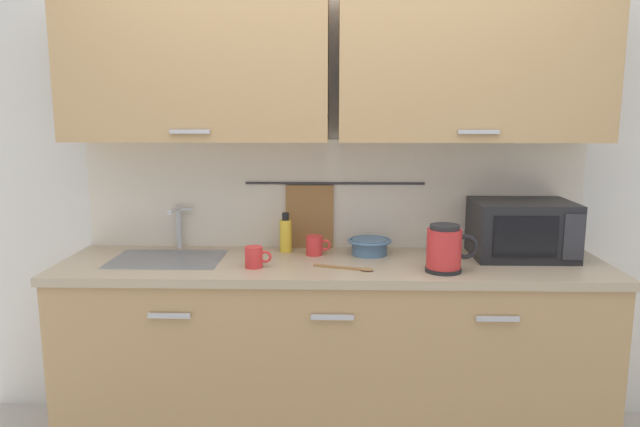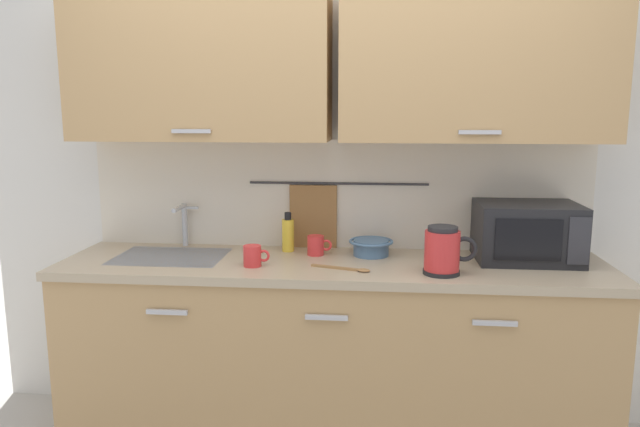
% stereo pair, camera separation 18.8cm
% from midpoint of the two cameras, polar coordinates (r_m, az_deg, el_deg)
% --- Properties ---
extents(counter_unit, '(2.53, 0.64, 0.90)m').
position_cam_midpoint_polar(counter_unit, '(2.89, -0.91, -13.19)').
color(counter_unit, tan).
rests_on(counter_unit, ground).
extents(back_wall_assembly, '(3.70, 0.41, 2.50)m').
position_cam_midpoint_polar(back_wall_assembly, '(2.89, -0.57, 8.56)').
color(back_wall_assembly, silver).
rests_on(back_wall_assembly, ground).
extents(sink_faucet, '(0.09, 0.17, 0.22)m').
position_cam_midpoint_polar(sink_faucet, '(3.06, -15.32, -0.71)').
color(sink_faucet, '#B2B5BA').
rests_on(sink_faucet, counter_unit).
extents(microwave, '(0.46, 0.35, 0.27)m').
position_cam_midpoint_polar(microwave, '(2.93, 17.23, -1.47)').
color(microwave, black).
rests_on(microwave, counter_unit).
extents(electric_kettle, '(0.23, 0.16, 0.21)m').
position_cam_midpoint_polar(electric_kettle, '(2.59, 9.98, -3.41)').
color(electric_kettle, black).
rests_on(electric_kettle, counter_unit).
extents(dish_soap_bottle, '(0.06, 0.06, 0.20)m').
position_cam_midpoint_polar(dish_soap_bottle, '(2.92, -5.20, -2.06)').
color(dish_soap_bottle, yellow).
rests_on(dish_soap_bottle, counter_unit).
extents(mug_near_sink, '(0.12, 0.08, 0.09)m').
position_cam_midpoint_polar(mug_near_sink, '(2.66, -8.39, -4.21)').
color(mug_near_sink, red).
rests_on(mug_near_sink, counter_unit).
extents(mixing_bowl, '(0.21, 0.21, 0.08)m').
position_cam_midpoint_polar(mixing_bowl, '(2.86, 2.94, -3.13)').
color(mixing_bowl, '#4C7093').
rests_on(mixing_bowl, counter_unit).
extents(mug_by_kettle, '(0.12, 0.08, 0.09)m').
position_cam_midpoint_polar(mug_by_kettle, '(2.85, -2.39, -3.12)').
color(mug_by_kettle, red).
rests_on(mug_by_kettle, counter_unit).
extents(wooden_spoon, '(0.27, 0.11, 0.01)m').
position_cam_midpoint_polar(wooden_spoon, '(2.60, 0.90, -5.34)').
color(wooden_spoon, '#9E7042').
rests_on(wooden_spoon, counter_unit).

